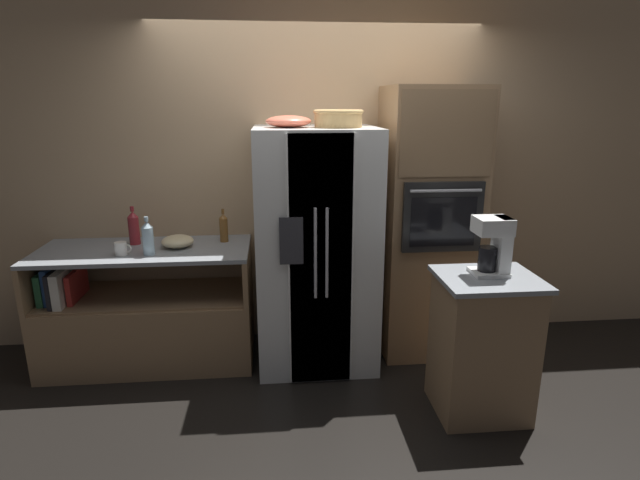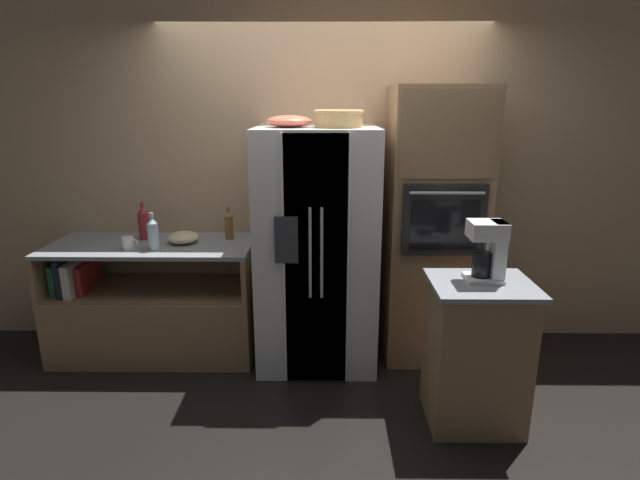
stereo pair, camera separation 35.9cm
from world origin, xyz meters
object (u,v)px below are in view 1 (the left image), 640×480
at_px(fruit_bowl, 288,121).
at_px(bottle_short, 134,228).
at_px(coffee_maker, 495,243).
at_px(bottle_wide, 148,238).
at_px(wall_oven, 428,224).
at_px(wicker_basket, 338,118).
at_px(mixing_bowl, 178,241).
at_px(bottle_tall, 224,227).
at_px(refrigerator, 316,248).
at_px(mug, 121,249).

height_order(fruit_bowl, bottle_short, fruit_bowl).
bearing_deg(coffee_maker, bottle_short, 157.81).
height_order(bottle_wide, coffee_maker, coffee_maker).
bearing_deg(bottle_wide, wall_oven, 4.89).
bearing_deg(wicker_basket, fruit_bowl, 175.60).
bearing_deg(coffee_maker, mixing_bowl, 157.19).
relative_size(bottle_tall, bottle_wide, 0.93).
bearing_deg(wicker_basket, bottle_short, 169.58).
relative_size(refrigerator, coffee_maker, 4.95).
distance_m(bottle_wide, mug, 0.21).
height_order(refrigerator, wall_oven, wall_oven).
relative_size(bottle_tall, bottle_short, 0.88).
relative_size(mug, mixing_bowl, 0.50).
relative_size(bottle_short, coffee_maker, 0.81).
xyz_separation_m(refrigerator, bottle_tall, (-0.69, 0.21, 0.12)).
bearing_deg(bottle_wide, mug, 177.38).
bearing_deg(refrigerator, bottle_wide, -175.90).
bearing_deg(refrigerator, mixing_bowl, 175.02).
xyz_separation_m(wicker_basket, mug, (-1.52, 0.00, -0.89)).
distance_m(wicker_basket, bottle_short, 1.72).
height_order(wall_oven, bottle_short, wall_oven).
bearing_deg(wicker_basket, refrigerator, 152.83).
bearing_deg(mug, bottle_tall, 22.54).
height_order(bottle_wide, mixing_bowl, bottle_wide).
bearing_deg(fruit_bowl, bottle_wide, -178.02).
height_order(bottle_tall, coffee_maker, coffee_maker).
xyz_separation_m(wicker_basket, bottle_wide, (-1.33, -0.01, -0.81)).
bearing_deg(wall_oven, bottle_wide, -175.11).
xyz_separation_m(refrigerator, wicker_basket, (0.15, -0.08, 0.94)).
bearing_deg(mixing_bowl, bottle_short, 161.67).
relative_size(refrigerator, fruit_bowl, 5.65).
relative_size(wall_oven, mug, 17.55).
distance_m(wicker_basket, mixing_bowl, 1.48).
height_order(fruit_bowl, bottle_wide, fruit_bowl).
height_order(refrigerator, mixing_bowl, refrigerator).
bearing_deg(wall_oven, fruit_bowl, -172.39).
height_order(wicker_basket, fruit_bowl, wicker_basket).
bearing_deg(fruit_bowl, coffee_maker, -30.72).
bearing_deg(fruit_bowl, bottle_tall, 152.60).
relative_size(bottle_wide, mixing_bowl, 1.17).
height_order(bottle_tall, bottle_short, bottle_short).
xyz_separation_m(wall_oven, bottle_short, (-2.22, 0.11, -0.00)).
xyz_separation_m(refrigerator, bottle_wide, (-1.18, -0.08, 0.13)).
relative_size(refrigerator, wicker_basket, 5.15).
height_order(refrigerator, fruit_bowl, fruit_bowl).
relative_size(wicker_basket, mixing_bowl, 1.47).
bearing_deg(bottle_tall, wicker_basket, -18.79).
bearing_deg(fruit_bowl, wicker_basket, -4.40).
height_order(wall_oven, coffee_maker, wall_oven).
bearing_deg(mug, wall_oven, 4.26).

